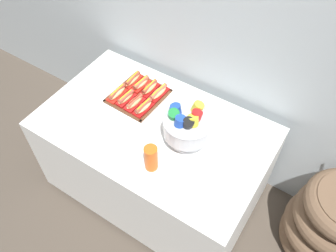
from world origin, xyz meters
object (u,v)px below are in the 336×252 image
hot_dog_6 (150,88)px  serving_tray (138,96)px  floor_vase (333,223)px  hot_dog_4 (133,80)px  hot_dog_2 (135,102)px  hot_dog_5 (141,84)px  cup_stack (151,158)px  hot_dog_3 (144,107)px  hot_dog_0 (117,93)px  hot_dog_1 (126,98)px  punch_bowl (187,125)px  buffet_table (155,158)px  hot_dog_7 (158,93)px

hot_dog_6 → serving_tray: bearing=-116.7°
floor_vase → hot_dog_6: (-1.43, -0.02, 0.49)m
hot_dog_4 → floor_vase: bearing=0.4°
hot_dog_2 → hot_dog_5: bearing=112.2°
hot_dog_4 → serving_tray: bearing=-38.5°
hot_dog_5 → cup_stack: size_ratio=0.90×
hot_dog_2 → hot_dog_3: size_ratio=0.98×
hot_dog_0 → serving_tray: bearing=34.0°
serving_tray → hot_dog_1: bearing=-116.7°
hot_dog_1 → punch_bowl: punch_bowl is taller
hot_dog_2 → hot_dog_4: same height
hot_dog_4 → hot_dog_3: bearing=-38.5°
hot_dog_5 → hot_dog_6: (0.07, -0.00, -0.00)m
hot_dog_5 → hot_dog_1: bearing=-92.2°
hot_dog_3 → hot_dog_1: bearing=177.8°
hot_dog_4 → hot_dog_5: 0.08m
hot_dog_0 → hot_dog_1: size_ratio=1.09×
buffet_table → hot_dog_6: hot_dog_6 is taller
hot_dog_1 → hot_dog_2: same height
floor_vase → punch_bowl: bearing=-166.5°
buffet_table → hot_dog_5: size_ratio=9.50×
hot_dog_4 → punch_bowl: size_ratio=0.58×
hot_dog_5 → hot_dog_3: bearing=-50.0°
hot_dog_0 → hot_dog_4: size_ratio=0.97×
cup_stack → hot_dog_1: bearing=142.5°
hot_dog_1 → hot_dog_4: (-0.07, 0.17, -0.00)m
hot_dog_0 → punch_bowl: bearing=-6.4°
punch_bowl → hot_dog_1: bearing=173.0°
punch_bowl → hot_dog_6: bearing=152.5°
buffet_table → hot_dog_6: (-0.20, 0.24, 0.40)m
hot_dog_7 → cup_stack: cup_stack is taller
hot_dog_4 → hot_dog_7: (0.22, -0.01, -0.00)m
floor_vase → cup_stack: (-1.07, -0.52, 0.54)m
hot_dog_0 → hot_dog_4: (0.01, 0.16, -0.00)m
serving_tray → hot_dog_3: bearing=-38.5°
hot_dog_4 → hot_dog_6: hot_dog_6 is taller
floor_vase → hot_dog_3: 1.46m
hot_dog_1 → hot_dog_3: size_ratio=0.93×
hot_dog_6 → punch_bowl: (0.43, -0.22, 0.10)m
hot_dog_1 → hot_dog_5: (0.01, 0.16, 0.00)m
hot_dog_5 → hot_dog_7: 0.15m
hot_dog_0 → hot_dog_1: (0.07, -0.00, -0.00)m
hot_dog_4 → hot_dog_5: (0.07, -0.00, 0.00)m
hot_dog_2 → hot_dog_4: (-0.14, 0.17, -0.00)m
hot_dog_0 → cup_stack: (0.52, -0.34, 0.05)m
floor_vase → hot_dog_6: 1.52m
floor_vase → hot_dog_3: size_ratio=6.39×
hot_dog_2 → hot_dog_4: bearing=130.0°
hot_dog_1 → hot_dog_5: bearing=87.8°
buffet_table → hot_dog_1: size_ratio=9.51×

